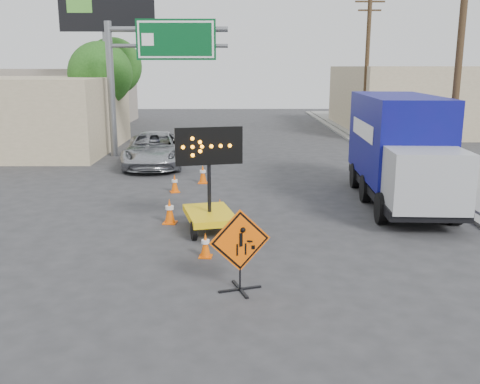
{
  "coord_description": "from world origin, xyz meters",
  "views": [
    {
      "loc": [
        -0.09,
        -9.89,
        4.59
      ],
      "look_at": [
        -0.0,
        2.12,
        1.76
      ],
      "focal_mm": 40.0,
      "sensor_mm": 36.0,
      "label": 1
    }
  ],
  "objects_px": {
    "construction_sign": "(240,248)",
    "arrow_board": "(209,208)",
    "box_truck": "(399,155)",
    "pickup_truck": "(154,149)"
  },
  "relations": [
    {
      "from": "construction_sign",
      "to": "arrow_board",
      "type": "bearing_deg",
      "value": 83.11
    },
    {
      "from": "pickup_truck",
      "to": "construction_sign",
      "type": "bearing_deg",
      "value": -79.37
    },
    {
      "from": "arrow_board",
      "to": "box_truck",
      "type": "xyz_separation_m",
      "value": [
        6.31,
        3.24,
        0.98
      ]
    },
    {
      "from": "pickup_truck",
      "to": "box_truck",
      "type": "relative_size",
      "value": 0.73
    },
    {
      "from": "construction_sign",
      "to": "pickup_truck",
      "type": "relative_size",
      "value": 0.31
    },
    {
      "from": "construction_sign",
      "to": "box_truck",
      "type": "relative_size",
      "value": 0.23
    },
    {
      "from": "pickup_truck",
      "to": "box_truck",
      "type": "distance_m",
      "value": 11.78
    },
    {
      "from": "arrow_board",
      "to": "box_truck",
      "type": "bearing_deg",
      "value": 13.71
    },
    {
      "from": "arrow_board",
      "to": "pickup_truck",
      "type": "height_order",
      "value": "arrow_board"
    },
    {
      "from": "construction_sign",
      "to": "arrow_board",
      "type": "distance_m",
      "value": 4.28
    }
  ]
}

